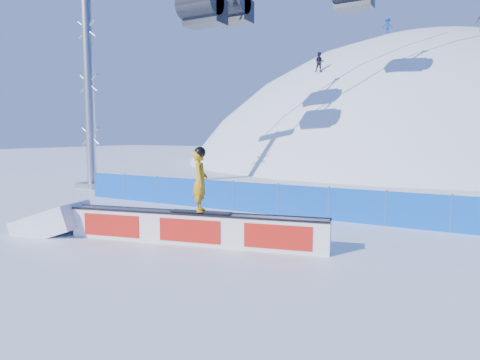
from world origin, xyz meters
The scene contains 7 objects.
ground centered at (0.00, 0.00, 0.00)m, with size 160.00×160.00×0.00m, color white.
snow_hill centered at (0.00, 42.00, -18.00)m, with size 64.00×64.00×64.00m.
safety_fence centered at (0.00, 4.50, 0.60)m, with size 22.05×0.05×1.30m.
rail_box centered at (-1.33, -0.66, 0.46)m, with size 7.63×2.23×0.92m.
snow_ramp centered at (-6.02, -1.72, 0.00)m, with size 2.11×1.41×0.79m, color white, non-canonical shape.
snowboarder centered at (-1.10, -0.61, 1.84)m, with size 1.80×0.75×1.86m.
distant_skiers centered at (0.50, 31.26, 11.81)m, with size 17.84×12.83×6.73m.
Camera 1 is at (5.69, -10.41, 3.13)m, focal length 32.00 mm.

